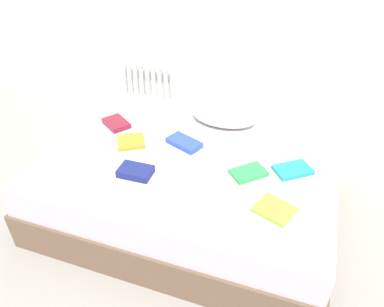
{
  "coord_description": "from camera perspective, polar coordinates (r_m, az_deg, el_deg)",
  "views": [
    {
      "loc": [
        0.69,
        -1.93,
        1.98
      ],
      "look_at": [
        0.0,
        0.05,
        0.48
      ],
      "focal_mm": 34.32,
      "sensor_mm": 36.0,
      "label": 1
    }
  ],
  "objects": [
    {
      "name": "textbook_green",
      "position": [
        2.38,
        8.77,
        -2.96
      ],
      "size": [
        0.26,
        0.26,
        0.03
      ],
      "primitive_type": "cube",
      "rotation": [
        0.0,
        0.0,
        0.77
      ],
      "color": "green",
      "rests_on": "bed"
    },
    {
      "name": "textbook_navy",
      "position": [
        2.37,
        -8.76,
        -2.77
      ],
      "size": [
        0.22,
        0.15,
        0.05
      ],
      "primitive_type": "cube",
      "rotation": [
        0.0,
        0.0,
        0.03
      ],
      "color": "navy",
      "rests_on": "bed"
    },
    {
      "name": "textbook_white",
      "position": [
        2.54,
        -14.98,
        -0.93
      ],
      "size": [
        0.29,
        0.27,
        0.04
      ],
      "primitive_type": "cube",
      "rotation": [
        0.0,
        0.0,
        -0.62
      ],
      "color": "white",
      "rests_on": "bed"
    },
    {
      "name": "textbook_orange",
      "position": [
        2.68,
        -9.43,
        1.86
      ],
      "size": [
        0.26,
        0.26,
        0.03
      ],
      "primitive_type": "cube",
      "rotation": [
        0.0,
        0.0,
        0.54
      ],
      "color": "orange",
      "rests_on": "bed"
    },
    {
      "name": "textbook_teal",
      "position": [
        2.46,
        15.38,
        -2.47
      ],
      "size": [
        0.28,
        0.26,
        0.03
      ],
      "primitive_type": "cube",
      "rotation": [
        0.0,
        0.0,
        0.65
      ],
      "color": "teal",
      "rests_on": "bed"
    },
    {
      "name": "textbook_lime",
      "position": [
        2.15,
        12.72,
        -8.49
      ],
      "size": [
        0.26,
        0.24,
        0.02
      ],
      "primitive_type": "cube",
      "rotation": [
        0.0,
        0.0,
        -0.37
      ],
      "color": "#8CC638",
      "rests_on": "bed"
    },
    {
      "name": "radiator",
      "position": [
        3.86,
        -6.87,
        10.5
      ],
      "size": [
        0.58,
        0.04,
        0.46
      ],
      "color": "white",
      "rests_on": "ground"
    },
    {
      "name": "pillow",
      "position": [
        2.88,
        5.12,
        6.01
      ],
      "size": [
        0.52,
        0.34,
        0.13
      ],
      "primitive_type": "ellipsoid",
      "color": "white",
      "rests_on": "bed"
    },
    {
      "name": "bed",
      "position": [
        2.68,
        -0.35,
        -4.64
      ],
      "size": [
        2.0,
        1.5,
        0.5
      ],
      "color": "brown",
      "rests_on": "ground"
    },
    {
      "name": "ground_plane",
      "position": [
        2.85,
        -0.34,
        -8.44
      ],
      "size": [
        8.0,
        8.0,
        0.0
      ],
      "primitive_type": "plane",
      "color": "#9E998E"
    },
    {
      "name": "textbook_blue",
      "position": [
        2.62,
        -1.22,
        1.69
      ],
      "size": [
        0.28,
        0.22,
        0.04
      ],
      "primitive_type": "cube",
      "rotation": [
        0.0,
        0.0,
        -0.39
      ],
      "color": "#2847B7",
      "rests_on": "bed"
    },
    {
      "name": "textbook_maroon",
      "position": [
        2.91,
        -11.7,
        4.63
      ],
      "size": [
        0.26,
        0.24,
        0.04
      ],
      "primitive_type": "cube",
      "rotation": [
        0.0,
        0.0,
        -0.6
      ],
      "color": "maroon",
      "rests_on": "bed"
    }
  ]
}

